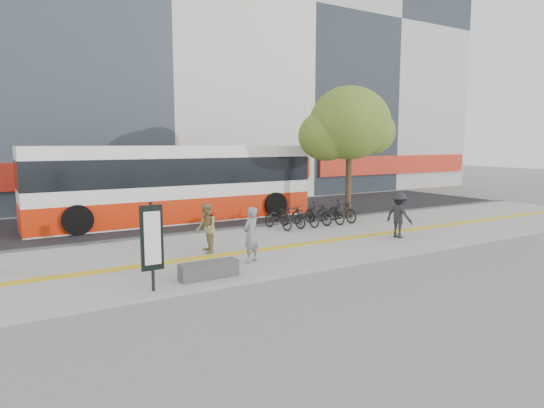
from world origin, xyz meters
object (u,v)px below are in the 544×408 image
seated_woman (251,235)px  pedestrian_tan (206,228)px  bus (176,186)px  signboard (152,239)px  street_tree (348,125)px  bench (209,270)px  pedestrian_dark (399,215)px

seated_woman → pedestrian_tan: seated_woman is taller
seated_woman → bus: bearing=-118.3°
signboard → seated_woman: size_ratio=1.31×
street_tree → bus: size_ratio=0.48×
signboard → bus: bus is taller
signboard → bus: 10.86m
signboard → seated_woman: bearing=20.0°
bus → street_tree: bearing=-27.2°
bench → street_tree: 12.23m
bench → street_tree: street_tree is taller
seated_woman → street_tree: bearing=-170.5°
bench → seated_woman: size_ratio=0.95×
pedestrian_tan → seated_woman: bearing=34.3°
bench → bus: 10.14m
bus → seated_woman: bearing=-95.3°
bench → bus: size_ratio=0.12×
signboard → bus: (4.21, 10.01, 0.33)m
bench → seated_woman: bearing=27.4°
bus → bench: bearing=-105.1°
street_tree → pedestrian_dark: (-1.36, -4.73, -3.56)m
signboard → street_tree: size_ratio=0.35×
seated_woman → bench: bearing=4.4°
bus → pedestrian_tan: 7.13m
street_tree → bench: bearing=-148.4°
street_tree → signboard: bearing=-150.9°
street_tree → seated_woman: 10.12m
pedestrian_dark → signboard: bearing=91.5°
street_tree → seated_woman: bearing=-147.5°
seated_woman → pedestrian_tan: size_ratio=1.02×
bench → pedestrian_tan: 3.05m
bus → pedestrian_dark: bus is taller
signboard → pedestrian_tan: (2.73, 3.08, -0.46)m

